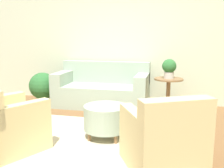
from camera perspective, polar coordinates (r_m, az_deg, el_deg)
The scene contains 10 objects.
ground_plane at distance 3.88m, azimuth -4.15°, elevation -12.35°, with size 16.00×16.00×0.00m, color brown.
wall_back at distance 5.99m, azimuth 2.98°, elevation 9.53°, with size 8.87×0.12×2.80m.
rug at distance 3.87m, azimuth -4.15°, elevation -12.28°, with size 2.77×2.03×0.01m.
couch at distance 5.67m, azimuth -2.14°, elevation -1.32°, with size 1.98×0.92×0.93m.
armchair_left at distance 3.71m, azimuth -22.38°, elevation -8.49°, with size 1.06×1.09×0.88m.
armchair_right at distance 3.05m, azimuth 11.21°, elevation -12.00°, with size 1.06×1.09×0.88m.
ottoman_table at distance 3.90m, azimuth -1.38°, elevation -7.34°, with size 0.65×0.65×0.48m.
side_table at distance 5.31m, azimuth 12.16°, elevation -1.02°, with size 0.57×0.57×0.67m.
potted_plant_on_side_table at distance 5.25m, azimuth 12.33°, elevation 3.48°, with size 0.28×0.28×0.38m.
potted_plant_floor at distance 5.98m, azimuth -14.86°, elevation -0.57°, with size 0.59×0.59×0.70m.
Camera 1 is at (1.10, -3.40, 1.51)m, focal length 42.00 mm.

